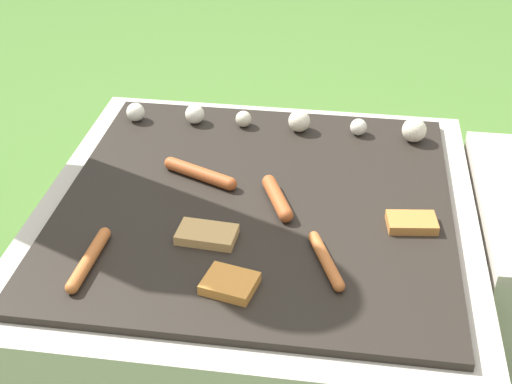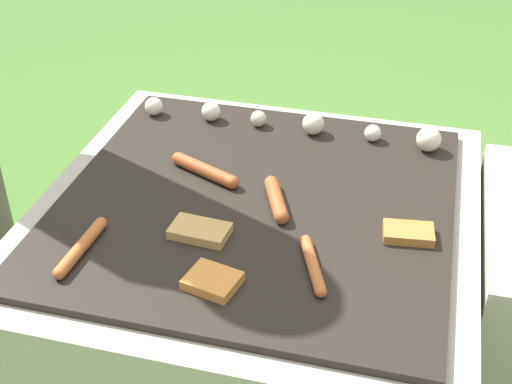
# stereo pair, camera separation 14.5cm
# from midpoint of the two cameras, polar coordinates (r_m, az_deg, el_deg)

# --- Properties ---
(ground_plane) EXTENTS (14.00, 14.00, 0.00)m
(ground_plane) POSITION_cam_midpoint_polar(r_m,az_deg,el_deg) (1.83, -2.32, -12.03)
(ground_plane) COLOR #47702D
(grill) EXTENTS (0.95, 0.95, 0.44)m
(grill) POSITION_cam_midpoint_polar(r_m,az_deg,el_deg) (1.68, -2.49, -6.89)
(grill) COLOR #B2AA9E
(grill) RESTS_ON ground_plane
(sausage_front_center) EXTENTS (0.08, 0.15, 0.03)m
(sausage_front_center) POSITION_cam_midpoint_polar(r_m,az_deg,el_deg) (1.52, -1.01, -0.57)
(sausage_front_center) COLOR #A34C23
(sausage_front_center) RESTS_ON grill
(sausage_front_left) EXTENTS (0.03, 0.19, 0.02)m
(sausage_front_left) POSITION_cam_midpoint_polar(r_m,az_deg,el_deg) (1.41, -16.11, -5.29)
(sausage_front_left) COLOR #B7602D
(sausage_front_left) RESTS_ON grill
(sausage_back_right) EXTENTS (0.18, 0.10, 0.03)m
(sausage_back_right) POSITION_cam_midpoint_polar(r_m,az_deg,el_deg) (1.62, -7.08, 1.41)
(sausage_back_right) COLOR #A34C23
(sausage_back_right) RESTS_ON grill
(sausage_back_center) EXTENTS (0.08, 0.16, 0.02)m
(sausage_back_center) POSITION_cam_midpoint_polar(r_m,az_deg,el_deg) (1.36, 2.58, -5.59)
(sausage_back_center) COLOR #B7602D
(sausage_back_center) RESTS_ON grill
(bread_slice_left) EXTENTS (0.11, 0.10, 0.02)m
(bread_slice_left) POSITION_cam_midpoint_polar(r_m,az_deg,el_deg) (1.32, -5.29, -7.42)
(bread_slice_left) COLOR #D18438
(bread_slice_left) RESTS_ON grill
(bread_slice_right) EXTENTS (0.12, 0.08, 0.02)m
(bread_slice_right) POSITION_cam_midpoint_polar(r_m,az_deg,el_deg) (1.43, -6.85, -3.50)
(bread_slice_right) COLOR tan
(bread_slice_right) RESTS_ON grill
(bread_slice_center) EXTENTS (0.11, 0.08, 0.02)m
(bread_slice_center) POSITION_cam_midpoint_polar(r_m,az_deg,el_deg) (1.48, 9.64, -2.52)
(bread_slice_center) COLOR #B27033
(bread_slice_center) RESTS_ON grill
(mushroom_row) EXTENTS (0.76, 0.07, 0.06)m
(mushroom_row) POSITION_cam_midpoint_polar(r_m,az_deg,el_deg) (1.79, 0.45, 5.61)
(mushroom_row) COLOR silver
(mushroom_row) RESTS_ON grill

